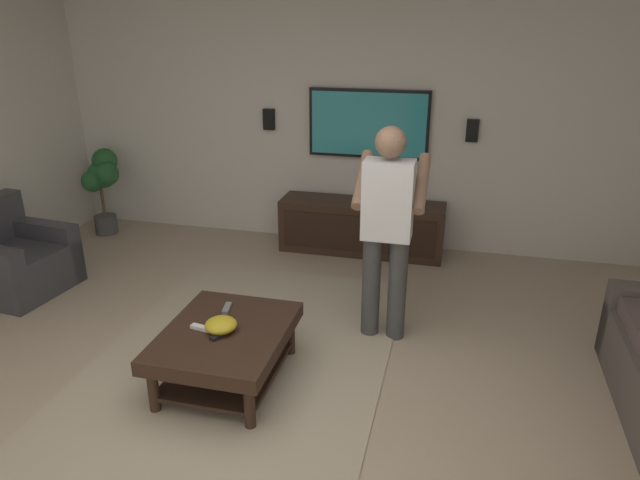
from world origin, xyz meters
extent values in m
plane|color=tan|center=(0.00, 0.00, 0.00)|extent=(7.71, 7.71, 0.00)
cube|color=silver|center=(3.25, 0.00, 1.34)|extent=(0.10, 6.62, 2.67)
cube|color=tan|center=(0.61, 0.28, 0.01)|extent=(3.19, 2.07, 0.01)
cube|color=#38383D|center=(1.25, 2.66, 0.20)|extent=(0.88, 0.88, 0.40)
cube|color=#38383D|center=(1.56, 2.63, 0.28)|extent=(0.24, 0.81, 0.56)
cube|color=#332116|center=(0.41, 0.28, 0.35)|extent=(1.00, 0.80, 0.10)
cylinder|color=#332116|center=(0.83, -0.04, 0.15)|extent=(0.07, 0.07, 0.30)
cylinder|color=#332116|center=(0.83, 0.60, 0.15)|extent=(0.07, 0.07, 0.30)
cylinder|color=#332116|center=(-0.01, -0.04, 0.15)|extent=(0.07, 0.07, 0.30)
cylinder|color=#332116|center=(-0.01, 0.60, 0.15)|extent=(0.07, 0.07, 0.30)
cube|color=black|center=(0.41, 0.28, 0.10)|extent=(0.88, 0.68, 0.03)
cube|color=#332116|center=(2.92, -0.19, 0.28)|extent=(0.44, 1.70, 0.55)
cube|color=black|center=(2.69, -0.19, 0.28)|extent=(0.01, 1.56, 0.39)
cube|color=black|center=(3.16, -0.19, 1.31)|extent=(0.05, 1.24, 0.70)
cube|color=teal|center=(3.13, -0.19, 1.31)|extent=(0.01, 1.18, 0.64)
cylinder|color=#3F3F3F|center=(1.27, -0.76, 0.41)|extent=(0.14, 0.14, 0.82)
cylinder|color=#3F3F3F|center=(1.27, -0.56, 0.41)|extent=(0.14, 0.14, 0.82)
cube|color=white|center=(1.27, -0.66, 1.11)|extent=(0.22, 0.36, 0.58)
sphere|color=#997056|center=(1.27, -0.66, 1.53)|extent=(0.22, 0.22, 0.22)
cylinder|color=#997056|center=(1.45, -0.88, 1.20)|extent=(0.48, 0.09, 0.37)
cylinder|color=#997056|center=(1.45, -0.44, 1.20)|extent=(0.48, 0.09, 0.37)
cube|color=white|center=(1.65, -0.66, 1.10)|extent=(0.04, 0.05, 0.16)
cylinder|color=#4C4C51|center=(2.75, 2.76, 0.10)|extent=(0.25, 0.25, 0.21)
cylinder|color=brown|center=(2.75, 2.76, 0.38)|extent=(0.03, 0.03, 0.34)
sphere|color=#235B2D|center=(2.77, 2.72, 0.67)|extent=(0.25, 0.25, 0.25)
sphere|color=#235B2D|center=(2.83, 2.80, 0.68)|extent=(0.28, 0.28, 0.28)
sphere|color=#235B2D|center=(2.88, 2.76, 0.82)|extent=(0.28, 0.28, 0.28)
sphere|color=#235B2D|center=(2.75, 2.66, 0.71)|extent=(0.26, 0.26, 0.26)
sphere|color=#235B2D|center=(2.71, 2.83, 0.62)|extent=(0.24, 0.24, 0.24)
ellipsoid|color=gold|center=(0.38, 0.30, 0.45)|extent=(0.21, 0.21, 0.10)
cube|color=white|center=(0.37, 0.44, 0.41)|extent=(0.07, 0.16, 0.02)
cube|color=black|center=(0.32, 0.28, 0.41)|extent=(0.16, 0.10, 0.02)
cube|color=slate|center=(0.67, 0.38, 0.41)|extent=(0.16, 0.07, 0.02)
sphere|color=teal|center=(2.91, -0.48, 0.66)|extent=(0.22, 0.22, 0.22)
cube|color=black|center=(3.17, -1.23, 1.29)|extent=(0.06, 0.12, 0.22)
cube|color=black|center=(3.17, 0.89, 1.31)|extent=(0.06, 0.12, 0.22)
camera|label=1|loc=(-2.65, -1.13, 2.34)|focal=32.02mm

